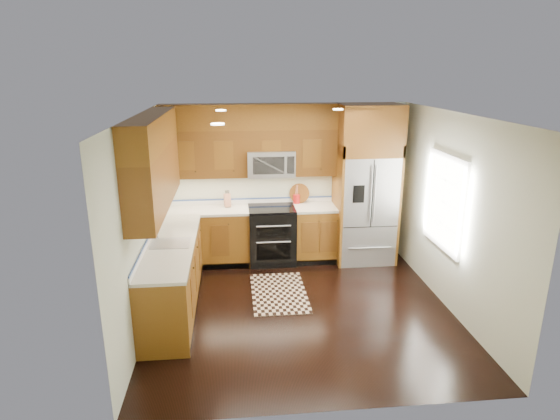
{
  "coord_description": "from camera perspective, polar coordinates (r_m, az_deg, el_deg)",
  "views": [
    {
      "loc": [
        -0.85,
        -5.63,
        3.14
      ],
      "look_at": [
        -0.22,
        0.6,
        1.23
      ],
      "focal_mm": 30.0,
      "sensor_mm": 36.0,
      "label": 1
    }
  ],
  "objects": [
    {
      "name": "wall_right",
      "position": [
        6.57,
        20.21,
        -0.36
      ],
      "size": [
        0.02,
        4.0,
        2.6
      ],
      "primitive_type": "cube",
      "color": "beige",
      "rests_on": "ground"
    },
    {
      "name": "wall_left",
      "position": [
        6.03,
        -16.46,
        -1.5
      ],
      "size": [
        0.02,
        4.0,
        2.6
      ],
      "primitive_type": "cube",
      "color": "beige",
      "rests_on": "ground"
    },
    {
      "name": "microwave",
      "position": [
        7.6,
        -1.13,
        5.73
      ],
      "size": [
        0.76,
        0.4,
        0.42
      ],
      "color": "#B2B2B7",
      "rests_on": "ground"
    },
    {
      "name": "rug",
      "position": [
        6.9,
        -0.14,
        -10.03
      ],
      "size": [
        0.79,
        1.31,
        0.01
      ],
      "primitive_type": "cube",
      "rotation": [
        0.0,
        0.0,
        0.0
      ],
      "color": "black",
      "rests_on": "ground"
    },
    {
      "name": "base_cabinets",
      "position": [
        7.07,
        -8.45,
        -5.58
      ],
      "size": [
        2.85,
        3.0,
        0.9
      ],
      "color": "brown",
      "rests_on": "ground"
    },
    {
      "name": "range",
      "position": [
        7.79,
        -1.0,
        -3.07
      ],
      "size": [
        0.76,
        0.67,
        0.95
      ],
      "color": "black",
      "rests_on": "ground"
    },
    {
      "name": "cutting_board",
      "position": [
        7.96,
        2.36,
        0.99
      ],
      "size": [
        0.39,
        0.39,
        0.02
      ],
      "primitive_type": "cylinder",
      "rotation": [
        0.0,
        0.0,
        -0.19
      ],
      "color": "brown",
      "rests_on": "countertop"
    },
    {
      "name": "window",
      "position": [
        6.71,
        19.4,
        0.96
      ],
      "size": [
        0.04,
        1.1,
        1.3
      ],
      "color": "white",
      "rests_on": "ground"
    },
    {
      "name": "sink_faucet",
      "position": [
        6.3,
        -13.5,
        -3.44
      ],
      "size": [
        0.54,
        0.44,
        0.37
      ],
      "color": "#B2B2B7",
      "rests_on": "countertop"
    },
    {
      "name": "utensil_crock",
      "position": [
        7.89,
        2.02,
        1.6
      ],
      "size": [
        0.13,
        0.13,
        0.32
      ],
      "color": "red",
      "rests_on": "countertop"
    },
    {
      "name": "knife_block",
      "position": [
        7.75,
        -6.43,
        1.24
      ],
      "size": [
        0.12,
        0.15,
        0.27
      ],
      "color": "#AF7155",
      "rests_on": "countertop"
    },
    {
      "name": "upper_cabinets",
      "position": [
        6.82,
        -8.28,
        7.38
      ],
      "size": [
        2.85,
        3.0,
        1.15
      ],
      "color": "brown",
      "rests_on": "ground"
    },
    {
      "name": "ground",
      "position": [
        6.5,
        2.53,
        -11.92
      ],
      "size": [
        4.0,
        4.0,
        0.0
      ],
      "primitive_type": "plane",
      "color": "black",
      "rests_on": "ground"
    },
    {
      "name": "refrigerator",
      "position": [
        7.79,
        10.45,
        3.05
      ],
      "size": [
        0.98,
        0.75,
        2.6
      ],
      "color": "#B2B2B7",
      "rests_on": "ground"
    },
    {
      "name": "countertop",
      "position": [
        7.01,
        -7.42,
        -1.64
      ],
      "size": [
        2.86,
        3.01,
        0.04
      ],
      "color": "white",
      "rests_on": "base_cabinets"
    },
    {
      "name": "wall_back",
      "position": [
        7.9,
        0.58,
        3.49
      ],
      "size": [
        4.0,
        0.02,
        2.6
      ],
      "primitive_type": "cube",
      "color": "beige",
      "rests_on": "ground"
    }
  ]
}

